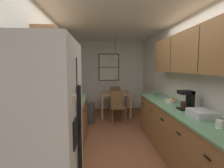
% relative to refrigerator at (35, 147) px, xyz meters
% --- Properties ---
extents(ground_plane, '(12.00, 12.00, 0.00)m').
position_rel_refrigerator_xyz_m(ground_plane, '(0.93, 2.25, -0.91)').
color(ground_plane, brown).
extents(wall_left, '(0.10, 9.00, 2.55)m').
position_rel_refrigerator_xyz_m(wall_left, '(-0.42, 2.25, 0.36)').
color(wall_left, white).
rests_on(wall_left, ground).
extents(wall_right, '(0.10, 9.00, 2.55)m').
position_rel_refrigerator_xyz_m(wall_right, '(2.28, 2.25, 0.36)').
color(wall_right, white).
rests_on(wall_right, ground).
extents(wall_back, '(4.40, 0.10, 2.55)m').
position_rel_refrigerator_xyz_m(wall_back, '(0.93, 4.90, 0.36)').
color(wall_back, white).
rests_on(wall_back, ground).
extents(ceiling_slab, '(4.40, 9.00, 0.08)m').
position_rel_refrigerator_xyz_m(ceiling_slab, '(0.93, 2.25, 1.68)').
color(ceiling_slab, white).
extents(refrigerator, '(0.76, 0.80, 1.82)m').
position_rel_refrigerator_xyz_m(refrigerator, '(0.00, 0.00, 0.00)').
color(refrigerator, white).
rests_on(refrigerator, ground).
extents(stove_range, '(0.66, 0.60, 1.10)m').
position_rel_refrigerator_xyz_m(stove_range, '(-0.06, 0.72, -0.44)').
color(stove_range, white).
rests_on(stove_range, ground).
extents(microwave_over_range, '(0.39, 0.61, 0.31)m').
position_rel_refrigerator_xyz_m(microwave_over_range, '(-0.17, 0.72, 0.72)').
color(microwave_over_range, black).
extents(counter_left, '(0.64, 1.86, 0.90)m').
position_rel_refrigerator_xyz_m(counter_left, '(-0.07, 1.95, -0.46)').
color(counter_left, olive).
rests_on(counter_left, ground).
extents(upper_cabinets_left, '(0.33, 1.94, 0.67)m').
position_rel_refrigerator_xyz_m(upper_cabinets_left, '(-0.21, 1.90, 0.92)').
color(upper_cabinets_left, olive).
extents(counter_right, '(0.64, 3.06, 0.90)m').
position_rel_refrigerator_xyz_m(counter_right, '(1.93, 1.29, -0.46)').
color(counter_right, olive).
rests_on(counter_right, ground).
extents(upper_cabinets_right, '(0.33, 2.74, 0.69)m').
position_rel_refrigerator_xyz_m(upper_cabinets_right, '(2.07, 1.24, 0.93)').
color(upper_cabinets_right, olive).
extents(dining_table, '(0.92, 0.85, 0.75)m').
position_rel_refrigerator_xyz_m(dining_table, '(1.06, 3.90, -0.28)').
color(dining_table, '#A87F51').
rests_on(dining_table, ground).
extents(dining_chair_near, '(0.42, 0.42, 0.90)m').
position_rel_refrigerator_xyz_m(dining_chair_near, '(1.07, 3.26, -0.41)').
color(dining_chair_near, brown).
rests_on(dining_chair_near, ground).
extents(dining_chair_far, '(0.42, 0.42, 0.90)m').
position_rel_refrigerator_xyz_m(dining_chair_far, '(1.12, 4.53, -0.41)').
color(dining_chair_far, brown).
rests_on(dining_chair_far, ground).
extents(pendant_light, '(0.30, 0.30, 0.66)m').
position_rel_refrigerator_xyz_m(pendant_light, '(1.06, 3.90, 1.03)').
color(pendant_light, black).
extents(back_window, '(0.77, 0.05, 1.01)m').
position_rel_refrigerator_xyz_m(back_window, '(0.91, 4.83, 0.67)').
color(back_window, brown).
extents(trash_bin, '(0.35, 0.35, 0.59)m').
position_rel_refrigerator_xyz_m(trash_bin, '(0.23, 3.25, -0.62)').
color(trash_bin, '#3F3F42').
rests_on(trash_bin, ground).
extents(storage_canister, '(0.10, 0.10, 0.17)m').
position_rel_refrigerator_xyz_m(storage_canister, '(-0.07, 1.22, 0.07)').
color(storage_canister, '#265999').
rests_on(storage_canister, counter_left).
extents(dish_towel, '(0.02, 0.16, 0.24)m').
position_rel_refrigerator_xyz_m(dish_towel, '(0.29, 0.87, -0.41)').
color(dish_towel, beige).
extents(coffee_maker, '(0.22, 0.18, 0.32)m').
position_rel_refrigerator_xyz_m(coffee_maker, '(1.99, 1.16, 0.15)').
color(coffee_maker, black).
rests_on(coffee_maker, counter_right).
extents(mug_by_coffeemaker, '(0.12, 0.09, 0.11)m').
position_rel_refrigerator_xyz_m(mug_by_coffeemaker, '(1.90, 2.48, 0.04)').
color(mug_by_coffeemaker, '#3F7F4C').
rests_on(mug_by_coffeemaker, counter_right).
extents(mug_spare, '(0.12, 0.08, 0.10)m').
position_rel_refrigerator_xyz_m(mug_spare, '(1.93, 0.32, 0.04)').
color(mug_spare, white).
rests_on(mug_spare, counter_right).
extents(fruit_bowl, '(0.20, 0.20, 0.09)m').
position_rel_refrigerator_xyz_m(fruit_bowl, '(1.95, 1.70, 0.03)').
color(fruit_bowl, silver).
rests_on(fruit_bowl, counter_right).
extents(dish_rack, '(0.28, 0.34, 0.10)m').
position_rel_refrigerator_xyz_m(dish_rack, '(1.98, 0.75, 0.04)').
color(dish_rack, silver).
rests_on(dish_rack, counter_right).
extents(table_serving_bowl, '(0.16, 0.16, 0.06)m').
position_rel_refrigerator_xyz_m(table_serving_bowl, '(1.15, 3.88, -0.13)').
color(table_serving_bowl, '#4C7299').
rests_on(table_serving_bowl, dining_table).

